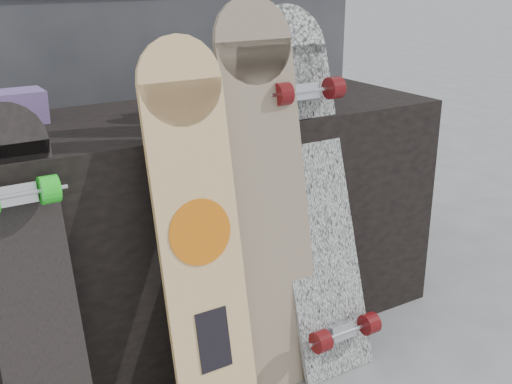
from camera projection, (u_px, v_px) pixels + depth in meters
vendor_table at (209, 221)px, 2.28m from camera, size 1.60×0.60×0.80m
booth at (111, 4)px, 2.72m from camera, size 2.40×0.22×2.20m
merch_box_purple at (14, 107)px, 1.95m from camera, size 0.18×0.12×0.10m
merch_box_small at (296, 78)px, 2.39m from camera, size 0.14×0.14×0.12m
merch_box_flat at (184, 103)px, 2.11m from camera, size 0.22×0.10×0.06m
longboard_geisha at (198, 226)px, 1.78m from camera, size 0.25×0.24×1.09m
longboard_celtic at (269, 187)px, 1.93m from camera, size 0.26×0.26×1.18m
longboard_cascadia at (313, 185)px, 2.04m from camera, size 0.27×0.42×1.15m
skateboard_dark at (33, 292)px, 1.61m from camera, size 0.21×0.33×0.95m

